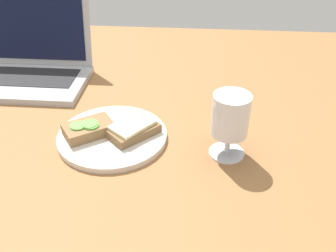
% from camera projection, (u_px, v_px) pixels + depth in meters
% --- Properties ---
extents(wooden_table, '(1.40, 1.40, 0.03)m').
position_uv_depth(wooden_table, '(134.00, 141.00, 0.82)').
color(wooden_table, '#9E6B3D').
rests_on(wooden_table, ground).
extents(plate, '(0.23, 0.23, 0.01)m').
position_uv_depth(plate, '(112.00, 136.00, 0.80)').
color(plate, silver).
rests_on(plate, wooden_table).
extents(sandwich_with_cucumber, '(0.12, 0.11, 0.03)m').
position_uv_depth(sandwich_with_cucumber, '(89.00, 129.00, 0.79)').
color(sandwich_with_cucumber, '#937047').
rests_on(sandwich_with_cucumber, plate).
extents(sandwich_with_cheese, '(0.12, 0.12, 0.03)m').
position_uv_depth(sandwich_with_cheese, '(135.00, 129.00, 0.79)').
color(sandwich_with_cheese, brown).
rests_on(sandwich_with_cheese, plate).
extents(wine_glass, '(0.07, 0.07, 0.14)m').
position_uv_depth(wine_glass, '(230.00, 118.00, 0.72)').
color(wine_glass, white).
rests_on(wine_glass, wooden_table).
extents(laptop, '(0.32, 0.25, 0.22)m').
position_uv_depth(laptop, '(29.00, 63.00, 1.02)').
color(laptop, '#ADAFB5').
rests_on(laptop, wooden_table).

